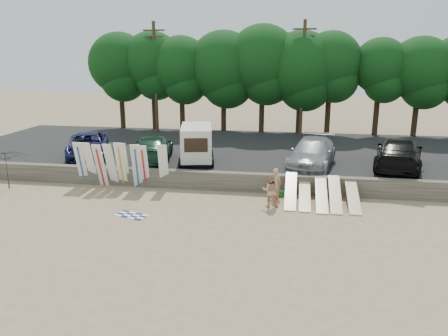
{
  "coord_description": "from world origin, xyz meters",
  "views": [
    {
      "loc": [
        1.52,
        -19.4,
        7.23
      ],
      "look_at": [
        -2.13,
        3.0,
        1.23
      ],
      "focal_mm": 35.0,
      "sensor_mm": 36.0,
      "label": 1
    }
  ],
  "objects": [
    {
      "name": "ground",
      "position": [
        0.0,
        0.0,
        0.0
      ],
      "size": [
        120.0,
        120.0,
        0.0
      ],
      "primitive_type": "plane",
      "color": "tan",
      "rests_on": "ground"
    },
    {
      "name": "seawall",
      "position": [
        0.0,
        3.0,
        0.5
      ],
      "size": [
        44.0,
        0.5,
        1.0
      ],
      "primitive_type": "cube",
      "color": "#6B6356",
      "rests_on": "ground"
    },
    {
      "name": "parking_lot",
      "position": [
        0.0,
        10.5,
        0.35
      ],
      "size": [
        44.0,
        14.5,
        0.7
      ],
      "primitive_type": "cube",
      "color": "#282828",
      "rests_on": "ground"
    },
    {
      "name": "treeline",
      "position": [
        -0.61,
        17.56,
        6.24
      ],
      "size": [
        32.98,
        6.06,
        8.87
      ],
      "color": "#382616",
      "rests_on": "parking_lot"
    },
    {
      "name": "utility_poles",
      "position": [
        2.0,
        16.0,
        5.43
      ],
      "size": [
        25.8,
        0.26,
        9.0
      ],
      "color": "#473321",
      "rests_on": "parking_lot"
    },
    {
      "name": "box_trailer",
      "position": [
        -4.31,
        5.97,
        1.98
      ],
      "size": [
        2.61,
        3.86,
        2.28
      ],
      "rotation": [
        0.0,
        0.0,
        0.21
      ],
      "color": "silver",
      "rests_on": "parking_lot"
    },
    {
      "name": "car_0",
      "position": [
        -11.64,
        6.49,
        1.46
      ],
      "size": [
        4.45,
        5.99,
        1.51
      ],
      "primitive_type": "imported",
      "rotation": [
        0.0,
        0.0,
        0.4
      ],
      "color": "#141A49",
      "rests_on": "parking_lot"
    },
    {
      "name": "car_1",
      "position": [
        -7.1,
        6.06,
        1.48
      ],
      "size": [
        3.25,
        5.74,
        1.57
      ],
      "primitive_type": "imported",
      "rotation": [
        0.0,
        0.0,
        3.35
      ],
      "color": "#143725",
      "rests_on": "parking_lot"
    },
    {
      "name": "car_2",
      "position": [
        2.6,
        5.98,
        1.54
      ],
      "size": [
        3.35,
        6.09,
        1.67
      ],
      "primitive_type": "imported",
      "rotation": [
        0.0,
        0.0,
        -0.18
      ],
      "color": "gray",
      "rests_on": "parking_lot"
    },
    {
      "name": "car_3",
      "position": [
        7.55,
        6.51,
        1.58
      ],
      "size": [
        3.84,
        6.48,
        1.76
      ],
      "primitive_type": "imported",
      "rotation": [
        0.0,
        0.0,
        2.9
      ],
      "color": "black",
      "rests_on": "parking_lot"
    },
    {
      "name": "surfboard_upright_0",
      "position": [
        -10.15,
        2.58,
        1.27
      ],
      "size": [
        0.52,
        0.72,
        2.53
      ],
      "primitive_type": "cube",
      "rotation": [
        0.25,
        0.0,
        0.04
      ],
      "color": "white",
      "rests_on": "ground"
    },
    {
      "name": "surfboard_upright_1",
      "position": [
        -9.62,
        2.63,
        1.26
      ],
      "size": [
        0.58,
        0.81,
        2.52
      ],
      "primitive_type": "cube",
      "rotation": [
        0.27,
        0.0,
        -0.11
      ],
      "color": "white",
      "rests_on": "ground"
    },
    {
      "name": "surfboard_upright_2",
      "position": [
        -8.91,
        2.38,
        1.25
      ],
      "size": [
        0.5,
        0.84,
        2.5
      ],
      "primitive_type": "cube",
      "rotation": [
        0.3,
        0.0,
        -0.0
      ],
      "color": "white",
      "rests_on": "ground"
    },
    {
      "name": "surfboard_upright_3",
      "position": [
        -8.34,
        2.5,
        1.26
      ],
      "size": [
        0.57,
        0.82,
        2.51
      ],
      "primitive_type": "cube",
      "rotation": [
        0.28,
        0.0,
        -0.09
      ],
      "color": "white",
      "rests_on": "ground"
    },
    {
      "name": "surfboard_upright_4",
      "position": [
        -7.8,
        2.59,
        1.28
      ],
      "size": [
        0.52,
        0.58,
        2.56
      ],
      "primitive_type": "cube",
      "rotation": [
        0.19,
        0.0,
        -0.04
      ],
      "color": "white",
      "rests_on": "ground"
    },
    {
      "name": "surfboard_upright_5",
      "position": [
        -7.68,
        2.64,
        1.27
      ],
      "size": [
        0.56,
        0.69,
        2.55
      ],
      "primitive_type": "cube",
      "rotation": [
        0.23,
        0.0,
        0.1
      ],
      "color": "white",
      "rests_on": "ground"
    },
    {
      "name": "surfboard_upright_6",
      "position": [
        -6.86,
        2.5,
        1.27
      ],
      "size": [
        0.61,
        0.79,
        2.53
      ],
      "primitive_type": "cube",
      "rotation": [
        0.25,
        0.0,
        0.17
      ],
      "color": "white",
      "rests_on": "ground"
    },
    {
      "name": "surfboard_upright_7",
      "position": [
        -6.48,
        2.54,
        1.25
      ],
      "size": [
        0.61,
        0.91,
        2.49
      ],
      "primitive_type": "cube",
      "rotation": [
        0.31,
        0.0,
        0.14
      ],
      "color": "white",
      "rests_on": "ground"
    },
    {
      "name": "surfboard_upright_8",
      "position": [
        -5.4,
        2.64,
        1.27
      ],
      "size": [
        0.59,
        0.76,
        2.53
      ],
      "primitive_type": "cube",
      "rotation": [
        0.25,
        0.0,
        0.14
      ],
      "color": "white",
      "rests_on": "ground"
    },
    {
      "name": "surfboard_low_0",
      "position": [
        1.47,
        1.54,
        0.59
      ],
      "size": [
        0.56,
        2.81,
        1.18
      ],
      "primitive_type": "cube",
      "rotation": [
        0.38,
        0.0,
        0.0
      ],
      "color": "beige",
      "rests_on": "ground"
    },
    {
      "name": "surfboard_low_1",
      "position": [
        2.17,
        1.57,
        0.4
      ],
      "size": [
        0.56,
        2.93,
        0.8
      ],
      "primitive_type": "cube",
      "rotation": [
        0.25,
        0.0,
        0.0
      ],
      "color": "beige",
      "rests_on": "ground"
    },
    {
      "name": "surfboard_low_2",
      "position": [
        2.96,
        1.42,
        0.5
      ],
      "size": [
        0.56,
        2.87,
        1.01
      ],
      "primitive_type": "cube",
      "rotation": [
        0.32,
        0.0,
        0.0
      ],
      "color": "beige",
      "rests_on": "ground"
    },
    {
      "name": "surfboard_low_3",
      "position": [
        3.62,
        1.44,
        0.56
      ],
      "size": [
        0.56,
        2.83,
        1.13
      ],
      "primitive_type": "cube",
      "rotation": [
        0.36,
        0.0,
        0.0
      ],
      "color": "beige",
      "rests_on": "ground"
    },
    {
      "name": "surfboard_low_4",
      "position": [
        4.47,
        1.52,
        0.47
      ],
      "size": [
        0.56,
        2.89,
        0.95
      ],
      "primitive_type": "cube",
      "rotation": [
        0.3,
        0.0,
        0.0
      ],
      "color": "beige",
      "rests_on": "ground"
    },
    {
      "name": "beachgoer_a",
      "position": [
        0.68,
        1.88,
        0.82
      ],
      "size": [
        0.6,
        0.4,
        1.63
      ],
      "primitive_type": "imported",
      "rotation": [
        0.0,
        0.0,
        3.12
      ],
      "color": "tan",
      "rests_on": "ground"
    },
    {
      "name": "beachgoer_b",
      "position": [
        0.52,
        0.7,
        0.83
      ],
      "size": [
        0.82,
        0.64,
        1.66
      ],
      "primitive_type": "imported",
      "rotation": [
        0.0,
        0.0,
        3.16
      ],
      "color": "tan",
      "rests_on": "ground"
    },
    {
      "name": "cooler",
      "position": [
        0.98,
        2.4,
        0.16
      ],
      "size": [
        0.45,
        0.39,
        0.32
      ],
      "primitive_type": "cube",
      "rotation": [
        0.0,
        0.0,
        0.26
      ],
      "color": "#268D34",
      "rests_on": "ground"
    },
    {
      "name": "gear_bag",
      "position": [
        0.67,
        2.02,
        0.11
      ],
      "size": [
        0.35,
        0.31,
        0.22
      ],
      "primitive_type": "cube",
      "rotation": [
        0.0,
        0.0,
        -0.22
      ],
      "color": "#DC4C19",
      "rests_on": "ground"
    },
    {
      "name": "beach_towel",
      "position": [
        -5.69,
        -1.51,
        0.01
      ],
      "size": [
        1.9,
        1.9,
        0.0
      ],
      "primitive_type": "plane",
      "rotation": [
        0.0,
        0.0,
        -0.32
      ],
      "color": "white",
      "rests_on": "ground"
    },
    {
      "name": "beach_umbrella",
      "position": [
        -13.83,
        1.39,
        1.07
      ],
      "size": [
        3.0,
        3.03,
        2.13
      ],
      "primitive_type": "imported",
      "rotation": [
        0.0,
        0.0,
        2.79
      ],
      "color": "black",
      "rests_on": "ground"
    }
  ]
}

